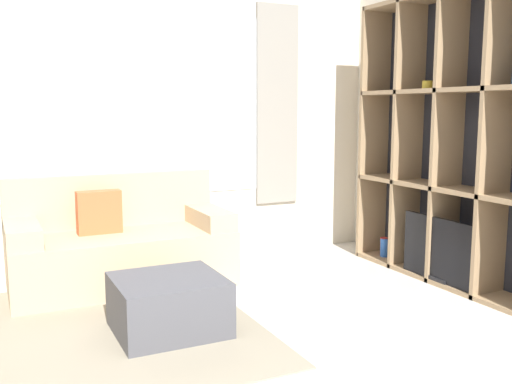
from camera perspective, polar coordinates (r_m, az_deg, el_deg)
wall_back at (r=5.09m, az=-13.89°, el=7.42°), size 6.21×0.11×2.70m
wall_right at (r=4.89m, az=21.76°, el=6.97°), size 0.07×4.47×2.70m
area_rug at (r=3.86m, az=-21.64°, el=-13.71°), size 2.77×2.15×0.01m
shelving_unit at (r=4.72m, az=20.88°, el=4.34°), size 0.34×2.43×2.34m
couch_main at (r=4.76m, az=-13.46°, el=-5.27°), size 1.71×0.84×0.88m
ottoman at (r=3.73m, az=-8.74°, el=-11.12°), size 0.67×0.62×0.36m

